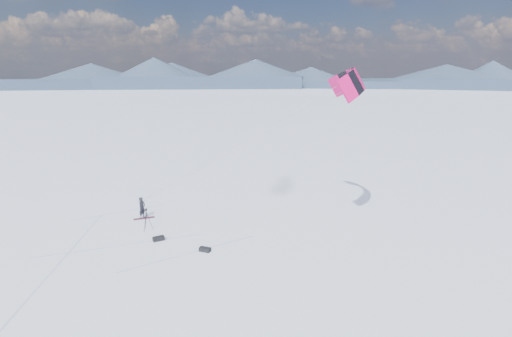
% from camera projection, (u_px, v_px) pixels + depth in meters
% --- Properties ---
extents(ground, '(1800.00, 1800.00, 0.00)m').
position_uv_depth(ground, '(146.00, 235.00, 25.06)').
color(ground, white).
extents(horizon_hills, '(704.84, 706.81, 10.62)m').
position_uv_depth(horizon_hills, '(141.00, 168.00, 23.91)').
color(horizon_hills, '#1E2A3A').
rests_on(horizon_hills, ground).
extents(snow_tracks, '(13.93, 9.84, 0.01)m').
position_uv_depth(snow_tracks, '(119.00, 233.00, 25.42)').
color(snow_tracks, '#A2AFD1').
rests_on(snow_tracks, ground).
extents(snowkiter, '(0.53, 0.68, 1.65)m').
position_uv_depth(snowkiter, '(143.00, 218.00, 28.09)').
color(snowkiter, black).
rests_on(snowkiter, ground).
extents(snowboard, '(1.48, 1.01, 0.04)m').
position_uv_depth(snowboard, '(144.00, 218.00, 27.99)').
color(snowboard, maroon).
rests_on(snowboard, ground).
extents(tripod, '(0.69, 0.68, 1.58)m').
position_uv_depth(tripod, '(147.00, 216.00, 25.68)').
color(tripod, black).
rests_on(tripod, ground).
extents(gear_bag_a, '(0.79, 0.71, 0.33)m').
position_uv_depth(gear_bag_a, '(159.00, 238.00, 24.22)').
color(gear_bag_a, black).
rests_on(gear_bag_a, ground).
extents(gear_bag_b, '(0.74, 0.46, 0.32)m').
position_uv_depth(gear_bag_b, '(205.00, 249.00, 22.72)').
color(gear_bag_b, black).
rests_on(gear_bag_b, ground).
extents(power_kite, '(16.01, 6.64, 9.66)m').
position_uv_depth(power_kite, '(349.00, 83.00, 24.10)').
color(power_kite, '#C60C59').
rests_on(power_kite, ground).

